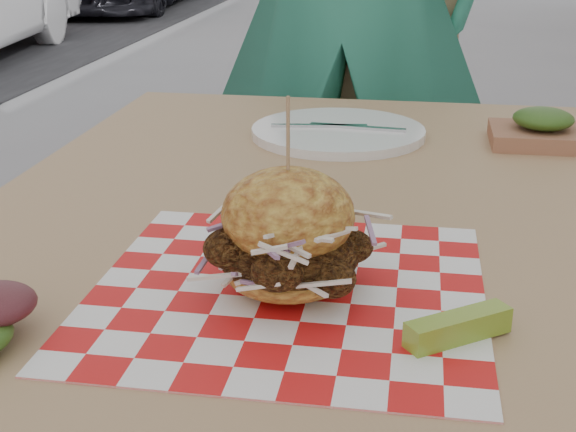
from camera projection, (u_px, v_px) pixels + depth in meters
The scene contains 7 objects.
patio_table at pixel (308, 272), 0.97m from camera, with size 0.80×1.20×0.75m.
patio_chair at pixel (364, 137), 1.99m from camera, with size 0.44×0.45×0.95m.
paper_liner at pixel (288, 290), 0.74m from camera, with size 0.36×0.36×0.00m, color red.
sandwich at pixel (288, 239), 0.73m from camera, with size 0.16×0.16×0.18m.
pickle_spear at pixel (458, 327), 0.65m from camera, with size 0.10×0.02×0.02m, color #87A730.
place_setting at pixel (338, 132), 1.25m from camera, with size 0.27×0.27×0.02m.
kraft_tray at pixel (542, 130), 1.20m from camera, with size 0.15×0.12×0.06m.
Camera 1 is at (-0.07, -1.02, 1.08)m, focal length 50.00 mm.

